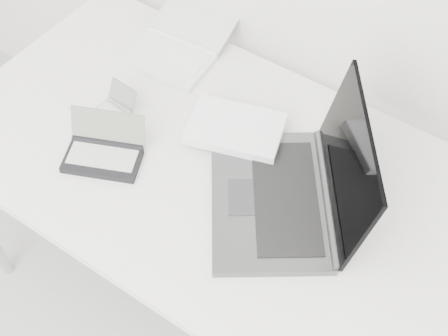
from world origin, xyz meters
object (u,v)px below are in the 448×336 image
Objects in this scene: desk at (242,188)px; laptop_large at (280,176)px; palmtop_charcoal at (104,151)px; netbook_open_white at (176,49)px.

laptop_large reaches higher than desk.
palmtop_charcoal is at bearing -103.16° from laptop_large.
laptop_large reaches higher than netbook_open_white.
palmtop_charcoal reaches higher than netbook_open_white.
laptop_large is at bearing -1.63° from palmtop_charcoal.
netbook_open_white is (-0.50, 0.25, -0.03)m from laptop_large.
laptop_large is 0.45m from palmtop_charcoal.
palmtop_charcoal reaches higher than desk.
desk is 0.13m from laptop_large.
desk is 6.84× the size of palmtop_charcoal.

